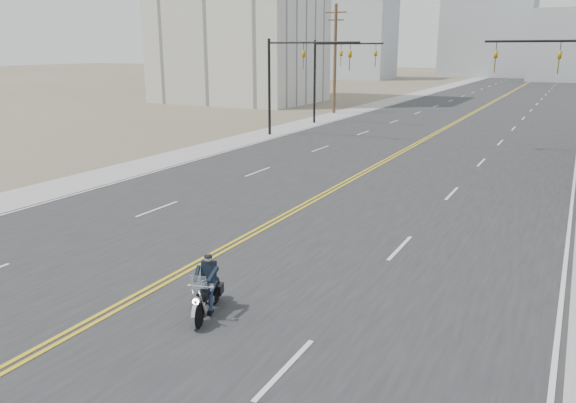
% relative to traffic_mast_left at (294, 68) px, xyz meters
% --- Properties ---
extents(road, '(20.00, 200.00, 0.01)m').
position_rel_traffic_mast_left_xyz_m(road, '(8.98, 38.00, -4.93)').
color(road, '#303033').
rests_on(road, ground).
extents(sidewalk_left, '(3.00, 200.00, 0.01)m').
position_rel_traffic_mast_left_xyz_m(sidewalk_left, '(-2.52, 38.00, -4.93)').
color(sidewalk_left, '#A5A5A0').
rests_on(sidewalk_left, ground).
extents(traffic_mast_left, '(7.10, 0.26, 7.00)m').
position_rel_traffic_mast_left_xyz_m(traffic_mast_left, '(0.00, 0.00, 0.00)').
color(traffic_mast_left, black).
rests_on(traffic_mast_left, ground).
extents(traffic_mast_right, '(7.10, 0.26, 7.00)m').
position_rel_traffic_mast_left_xyz_m(traffic_mast_right, '(17.95, 0.00, 0.00)').
color(traffic_mast_right, black).
rests_on(traffic_mast_right, ground).
extents(traffic_mast_far, '(6.10, 0.26, 7.00)m').
position_rel_traffic_mast_left_xyz_m(traffic_mast_far, '(-0.33, 8.00, -0.06)').
color(traffic_mast_far, black).
rests_on(traffic_mast_far, ground).
extents(utility_pole_left, '(2.20, 0.30, 10.50)m').
position_rel_traffic_mast_left_xyz_m(utility_pole_left, '(-3.52, 16.00, 0.54)').
color(utility_pole_left, brown).
rests_on(utility_pole_left, ground).
extents(haze_bldg_a, '(14.00, 12.00, 22.00)m').
position_rel_traffic_mast_left_xyz_m(haze_bldg_a, '(-26.02, 83.00, 6.06)').
color(haze_bldg_a, '#B7BCC6').
rests_on(haze_bldg_a, ground).
extents(haze_bldg_d, '(20.00, 15.00, 26.00)m').
position_rel_traffic_mast_left_xyz_m(haze_bldg_d, '(-3.02, 108.00, 8.06)').
color(haze_bldg_d, '#ADB2B7').
rests_on(haze_bldg_d, ground).
extents(haze_bldg_f, '(12.00, 12.00, 16.00)m').
position_rel_traffic_mast_left_xyz_m(haze_bldg_f, '(-41.02, 98.00, 3.06)').
color(haze_bldg_f, '#ADB2B7').
rests_on(haze_bldg_f, ground).
extents(motorcyclist, '(1.35, 2.04, 1.47)m').
position_rel_traffic_mast_left_xyz_m(motorcyclist, '(11.17, -26.72, -4.20)').
color(motorcyclist, black).
rests_on(motorcyclist, ground).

